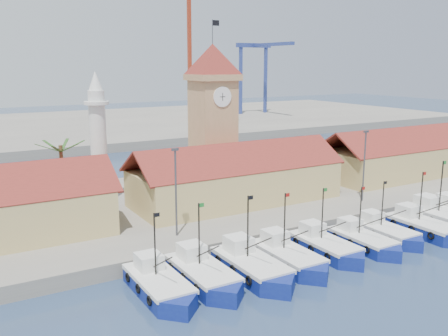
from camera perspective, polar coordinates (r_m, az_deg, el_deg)
ground at (r=49.22m, az=13.87°, el=-10.82°), size 400.00×400.00×0.00m
quay at (r=67.21m, az=-0.42°, el=-3.61°), size 140.00×32.00×1.50m
terminal at (r=146.88m, az=-17.38°, el=4.43°), size 240.00×80.00×2.00m
boat_0 at (r=42.29m, az=-7.30°, el=-13.35°), size 3.49×9.56×7.24m
boat_1 at (r=43.90m, az=-2.27°, el=-12.25°), size 3.60×9.86×7.46m
boat_2 at (r=45.38m, az=3.34°, el=-11.39°), size 3.71×10.17×7.70m
boat_3 at (r=47.88m, az=7.48°, el=-10.25°), size 3.52×9.64×7.30m
boat_4 at (r=51.18m, az=11.67°, el=-8.94°), size 3.40×9.32×7.05m
boat_5 at (r=53.79m, az=15.76°, el=-8.15°), size 3.25×8.89×6.73m
boat_6 at (r=57.06m, az=18.08°, el=-7.13°), size 3.23×8.85×6.69m
boat_7 at (r=59.94m, az=22.02°, el=-6.43°), size 3.58×9.80×7.42m
boat_8 at (r=63.73m, az=23.99°, el=-5.46°), size 3.92×10.74×8.13m
hall_center at (r=63.07m, az=1.39°, el=-1.61°), size 27.04×10.13×7.61m
hall_right at (r=84.02m, az=20.33°, el=1.05°), size 31.20×10.13×7.61m
clock_tower at (r=66.85m, az=-1.28°, el=6.09°), size 5.80×5.80×22.70m
minaret at (r=63.26m, az=-14.17°, el=3.36°), size 3.00×3.00×16.30m
palm_tree at (r=60.77m, az=-18.00°, el=-0.54°), size 5.60×5.03×8.39m
lamp_posts at (r=56.32m, az=6.10°, el=-0.73°), size 80.70×0.25×9.03m
crane_red_right at (r=152.00m, az=-3.73°, el=15.21°), size 1.00×34.28×45.87m
gantry at (r=167.78m, az=4.03°, el=12.32°), size 13.00×22.00×23.20m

